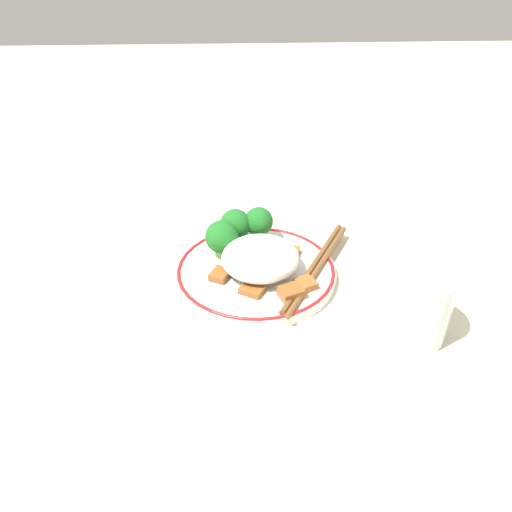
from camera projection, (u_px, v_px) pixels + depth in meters
ground_plane at (256, 277)px, 0.67m from camera, size 3.00×3.00×0.00m
plate at (256, 271)px, 0.66m from camera, size 0.21×0.21×0.02m
rice_mound at (260, 258)px, 0.64m from camera, size 0.10×0.10×0.05m
broccoli_back_left at (259, 222)px, 0.70m from camera, size 0.04×0.04×0.05m
broccoli_back_center at (235, 225)px, 0.69m from camera, size 0.04×0.04×0.05m
broccoli_back_right at (222, 238)px, 0.67m from camera, size 0.05×0.05×0.05m
meat_near_front at (306, 284)px, 0.62m from camera, size 0.03×0.03×0.01m
meat_near_left at (252, 289)px, 0.62m from camera, size 0.04×0.04×0.01m
meat_near_right at (290, 253)px, 0.68m from camera, size 0.03×0.03×0.01m
meat_near_back at (220, 275)px, 0.64m from camera, size 0.03×0.03×0.01m
meat_on_rice_edge at (291, 293)px, 0.61m from camera, size 0.04×0.03×0.01m
chopsticks at (317, 267)px, 0.66m from camera, size 0.12×0.20×0.01m
drinking_glass at (416, 305)px, 0.55m from camera, size 0.08×0.08×0.09m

